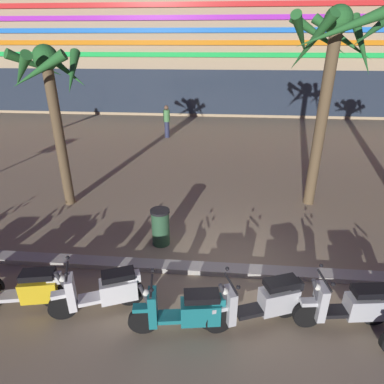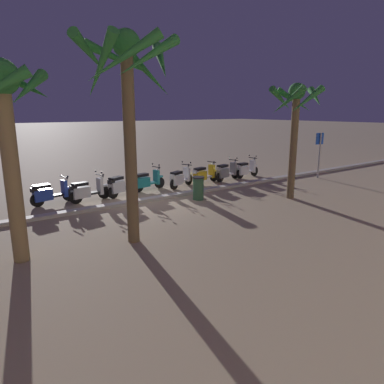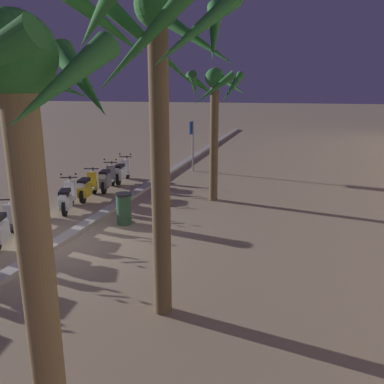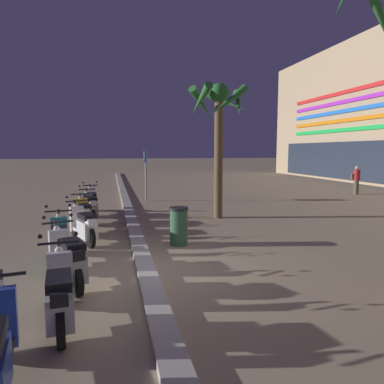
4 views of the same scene
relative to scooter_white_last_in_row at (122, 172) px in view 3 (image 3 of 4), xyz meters
name	(u,v)px [view 3 (image 3 of 4)]	position (x,y,z in m)	size (l,w,h in m)	color
ground_plane	(62,243)	(6.80, 1.41, -0.45)	(200.00, 200.00, 0.00)	#9E896B
curb_strip	(60,241)	(6.80, 1.35, -0.39)	(60.00, 0.36, 0.12)	#ADA89E
scooter_white_last_in_row	(122,172)	(0.00, 0.00, 0.00)	(1.75, 0.57, 1.17)	black
scooter_grey_lead_nearest	(107,179)	(1.45, 0.04, 0.01)	(1.79, 0.68, 1.17)	black
scooter_yellow_gap_after_mid	(87,187)	(2.81, -0.07, 0.00)	(1.79, 0.67, 1.04)	black
scooter_white_second_in_line	(67,199)	(4.30, 0.03, -0.01)	(1.67, 0.85, 1.17)	black
scooter_teal_mid_front	(26,212)	(5.87, -0.33, 0.00)	(1.73, 0.61, 1.17)	black
scooter_silver_mid_rear	(3,227)	(7.24, -0.02, 0.02)	(1.78, 0.87, 1.17)	black
crossing_sign	(193,140)	(-3.13, 2.30, 1.06)	(0.60, 0.13, 2.40)	#939399
palm_tree_near_sign	(24,141)	(12.00, 4.64, 3.00)	(1.93, 2.02, 4.66)	olive
palm_tree_mid_walkway	(215,101)	(1.68, 4.37, 3.05)	(2.08, 2.24, 4.61)	brown
palm_tree_by_mall_entrance	(159,69)	(9.20, 5.06, 3.79)	(2.74, 2.73, 5.52)	brown
litter_bin	(124,208)	(4.96, 2.35, 0.04)	(0.48, 0.48, 0.95)	#2D5638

